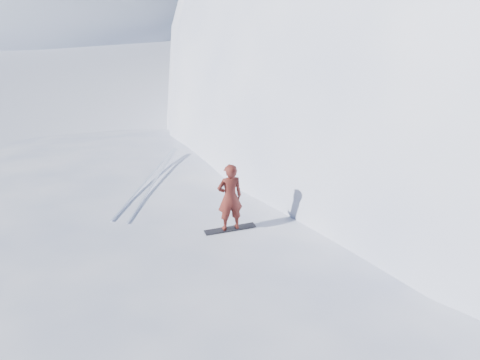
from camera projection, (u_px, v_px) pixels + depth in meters
The scene contains 6 objects.
near_ridge at pixel (203, 304), 15.95m from camera, with size 36.00×28.00×4.80m, color white.
peak_shoulder at pixel (470, 142), 28.49m from camera, with size 28.00×24.00×18.00m, color white.
wind_bumps at pixel (142, 312), 15.58m from camera, with size 16.00×14.40×1.00m.
snowboard at pixel (230, 229), 15.20m from camera, with size 1.48×0.28×0.02m, color black.
snowboarder at pixel (230, 197), 14.78m from camera, with size 0.72×0.47×1.98m, color maroon.
board_tracks at pixel (151, 180), 18.25m from camera, with size 1.09×5.98×0.04m.
Camera 1 is at (5.70, -9.13, 10.00)m, focal length 40.00 mm.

